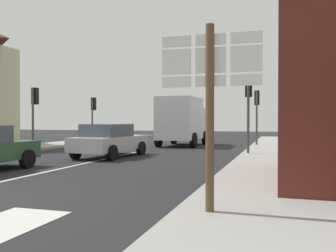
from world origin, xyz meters
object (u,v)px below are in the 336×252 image
(sedan_far, at_px, (109,140))
(traffic_light_far_left, at_px, (93,109))
(traffic_light_far_right, at_px, (257,105))
(traffic_light_near_right, at_px, (249,98))
(route_sign_post, at_px, (210,98))
(traffic_light_near_left, at_px, (35,104))
(delivery_truck, at_px, (182,120))

(sedan_far, relative_size, traffic_light_far_left, 1.33)
(traffic_light_far_right, distance_m, traffic_light_near_right, 6.28)
(route_sign_post, relative_size, traffic_light_far_right, 0.92)
(sedan_far, height_order, traffic_light_near_right, traffic_light_near_right)
(sedan_far, relative_size, traffic_light_near_left, 1.28)
(sedan_far, relative_size, traffic_light_far_right, 1.25)
(traffic_light_far_left, height_order, traffic_light_far_right, traffic_light_far_right)
(delivery_truck, distance_m, traffic_light_far_right, 4.76)
(traffic_light_far_right, xyz_separation_m, traffic_light_near_right, (0.00, -6.28, 0.09))
(traffic_light_far_left, bearing_deg, route_sign_post, -56.85)
(delivery_truck, relative_size, traffic_light_near_right, 1.39)
(route_sign_post, height_order, traffic_light_far_right, traffic_light_far_right)
(traffic_light_far_left, bearing_deg, sedan_far, -58.03)
(sedan_far, distance_m, traffic_light_near_left, 6.13)
(route_sign_post, distance_m, traffic_light_far_right, 17.69)
(route_sign_post, bearing_deg, traffic_light_near_left, 136.08)
(delivery_truck, distance_m, traffic_light_far_left, 6.79)
(sedan_far, height_order, traffic_light_far_right, traffic_light_far_right)
(traffic_light_far_left, height_order, traffic_light_near_left, traffic_light_near_left)
(traffic_light_near_left, relative_size, traffic_light_near_right, 0.94)
(route_sign_post, distance_m, traffic_light_near_left, 16.17)
(traffic_light_far_left, distance_m, traffic_light_near_left, 6.61)
(sedan_far, distance_m, traffic_light_far_left, 10.45)
(delivery_truck, xyz_separation_m, route_sign_post, (4.93, -17.09, 0.35))
(traffic_light_near_left, height_order, traffic_light_near_right, traffic_light_near_right)
(sedan_far, distance_m, traffic_light_far_right, 10.58)
(sedan_far, height_order, traffic_light_far_left, traffic_light_far_left)
(traffic_light_far_left, xyz_separation_m, traffic_light_near_right, (11.33, -6.42, 0.26))
(route_sign_post, bearing_deg, traffic_light_far_left, 123.15)
(traffic_light_far_left, bearing_deg, traffic_light_far_right, -0.70)
(traffic_light_near_left, bearing_deg, delivery_truck, 41.25)
(delivery_truck, bearing_deg, traffic_light_far_right, 7.28)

